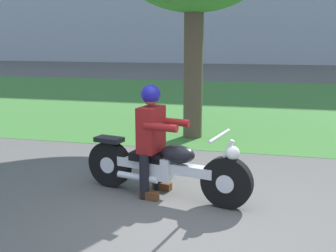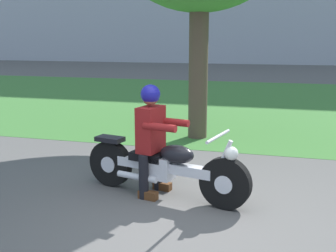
% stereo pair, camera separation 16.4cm
% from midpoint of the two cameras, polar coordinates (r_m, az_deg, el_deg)
% --- Properties ---
extents(ground, '(120.00, 120.00, 0.00)m').
position_cam_midpoint_polar(ground, '(4.31, 3.80, -14.32)').
color(ground, '#565451').
extents(grass_verge, '(60.00, 12.00, 0.01)m').
position_cam_midpoint_polar(grass_verge, '(12.98, 11.90, 3.34)').
color(grass_verge, '#3D7533').
rests_on(grass_verge, ground).
extents(motorcycle_lead, '(2.18, 0.79, 0.86)m').
position_cam_midpoint_polar(motorcycle_lead, '(5.02, 0.39, -5.75)').
color(motorcycle_lead, black).
rests_on(motorcycle_lead, ground).
extents(rider_lead, '(0.62, 0.54, 1.38)m').
position_cam_midpoint_polar(rider_lead, '(4.99, -1.30, -0.79)').
color(rider_lead, black).
rests_on(rider_lead, ground).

